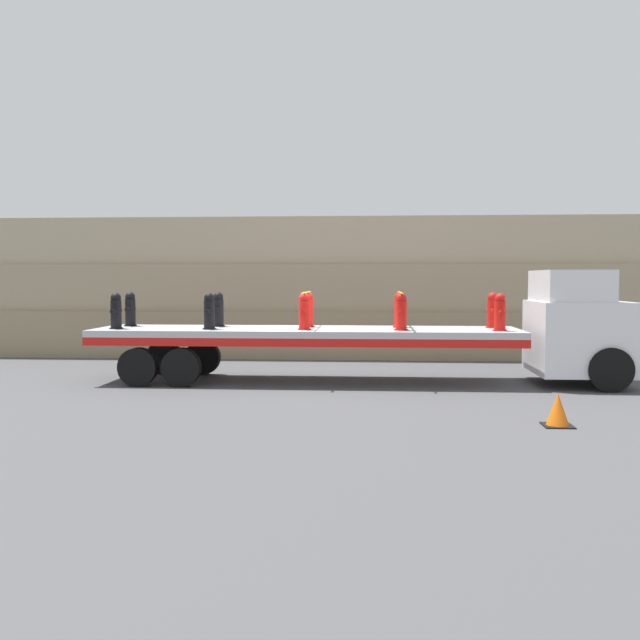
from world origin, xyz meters
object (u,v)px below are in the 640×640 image
(fire_hydrant_black_far_0, at_px, (130,309))
(fire_hydrant_red_far_4, at_px, (492,311))
(flatbed_trailer, at_px, (280,338))
(traffic_cone, at_px, (558,410))
(fire_hydrant_red_far_3, at_px, (399,310))
(truck_cab, at_px, (581,327))
(fire_hydrant_red_near_3, at_px, (401,312))
(fire_hydrant_black_far_1, at_px, (218,310))
(fire_hydrant_red_far_2, at_px, (308,310))
(fire_hydrant_red_near_4, at_px, (500,313))
(fire_hydrant_black_near_1, at_px, (209,312))
(fire_hydrant_red_near_2, at_px, (304,312))
(fire_hydrant_black_near_0, at_px, (116,311))

(fire_hydrant_black_far_0, bearing_deg, fire_hydrant_red_far_4, 0.00)
(flatbed_trailer, xyz_separation_m, traffic_cone, (5.59, -5.17, -0.82))
(fire_hydrant_red_far_3, distance_m, traffic_cone, 6.42)
(truck_cab, bearing_deg, traffic_cone, -109.85)
(fire_hydrant_red_near_3, distance_m, fire_hydrant_red_far_4, 2.59)
(fire_hydrant_black_far_1, distance_m, fire_hydrant_red_far_4, 7.09)
(truck_cab, distance_m, fire_hydrant_red_near_3, 4.48)
(fire_hydrant_red_far_2, xyz_separation_m, fire_hydrant_red_near_4, (4.73, -1.06, 0.00))
(fire_hydrant_black_far_0, height_order, fire_hydrant_black_near_1, same)
(fire_hydrant_red_near_2, relative_size, traffic_cone, 1.55)
(fire_hydrant_black_far_0, distance_m, fire_hydrant_red_far_4, 9.45)
(fire_hydrant_black_near_1, height_order, fire_hydrant_red_near_2, same)
(flatbed_trailer, relative_size, fire_hydrant_red_far_2, 11.78)
(fire_hydrant_red_far_4, bearing_deg, truck_cab, -14.39)
(truck_cab, relative_size, fire_hydrant_red_near_2, 3.11)
(truck_cab, distance_m, fire_hydrant_red_near_4, 2.16)
(truck_cab, height_order, fire_hydrant_red_near_4, truck_cab)
(fire_hydrant_red_near_3, bearing_deg, fire_hydrant_red_near_2, 180.00)
(fire_hydrant_black_far_0, height_order, fire_hydrant_red_far_4, same)
(fire_hydrant_black_far_1, bearing_deg, fire_hydrant_black_near_0, -155.85)
(fire_hydrant_red_near_4, bearing_deg, fire_hydrant_red_far_3, 155.85)
(fire_hydrant_black_near_0, xyz_separation_m, traffic_cone, (9.65, -4.64, -1.51))
(fire_hydrant_black_near_0, bearing_deg, truck_cab, 2.63)
(fire_hydrant_black_far_0, xyz_separation_m, traffic_cone, (9.65, -5.69, -1.51))
(fire_hydrant_black_near_0, distance_m, traffic_cone, 10.81)
(flatbed_trailer, height_order, fire_hydrant_black_far_1, fire_hydrant_black_far_1)
(flatbed_trailer, xyz_separation_m, fire_hydrant_black_far_0, (-4.06, 0.53, 0.69))
(fire_hydrant_red_far_3, bearing_deg, truck_cab, -6.82)
(fire_hydrant_black_near_1, distance_m, fire_hydrant_red_far_3, 4.84)
(fire_hydrant_black_near_1, bearing_deg, fire_hydrant_red_near_3, 0.00)
(fire_hydrant_red_near_3, relative_size, fire_hydrant_red_near_4, 1.00)
(fire_hydrant_red_near_2, distance_m, fire_hydrant_red_far_3, 2.59)
(fire_hydrant_red_near_3, xyz_separation_m, fire_hydrant_red_far_4, (2.36, 1.06, 0.00))
(fire_hydrant_black_far_1, bearing_deg, fire_hydrant_red_near_2, -24.15)
(fire_hydrant_red_far_3, distance_m, fire_hydrant_red_far_4, 2.36)
(fire_hydrant_red_far_3, bearing_deg, fire_hydrant_black_far_1, 180.00)
(truck_cab, distance_m, fire_hydrant_black_near_1, 9.18)
(truck_cab, height_order, fire_hydrant_black_near_1, truck_cab)
(fire_hydrant_red_near_3, bearing_deg, fire_hydrant_red_far_4, 24.15)
(fire_hydrant_red_far_3, height_order, traffic_cone, fire_hydrant_red_far_3)
(fire_hydrant_black_far_1, xyz_separation_m, fire_hydrant_red_near_2, (2.36, -1.06, 0.00))
(fire_hydrant_black_far_0, relative_size, traffic_cone, 1.55)
(fire_hydrant_red_near_3, bearing_deg, fire_hydrant_black_far_0, 171.50)
(truck_cab, bearing_deg, fire_hydrant_red_far_2, 175.54)
(fire_hydrant_black_far_1, relative_size, traffic_cone, 1.55)
(truck_cab, height_order, fire_hydrant_red_near_3, truck_cab)
(truck_cab, height_order, fire_hydrant_red_near_2, truck_cab)
(fire_hydrant_black_near_0, xyz_separation_m, fire_hydrant_red_near_2, (4.73, 0.00, 0.00))
(flatbed_trailer, bearing_deg, fire_hydrant_red_far_4, 5.61)
(fire_hydrant_black_near_1, bearing_deg, fire_hydrant_red_far_3, 12.64)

